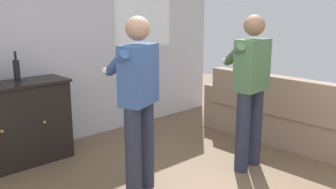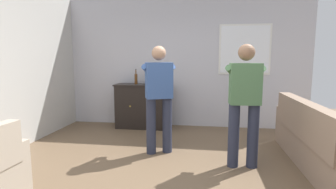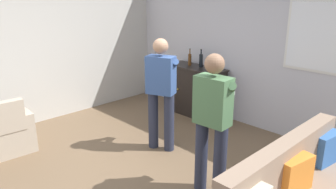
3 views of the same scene
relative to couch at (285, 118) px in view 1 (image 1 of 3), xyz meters
The scene contains 6 objects.
wall_back_with_window 3.02m from the couch, 132.74° to the left, with size 5.20×0.15×2.80m.
couch is the anchor object (origin of this frame).
sideboard_cabinet 3.31m from the couch, 148.70° to the left, with size 1.20×0.49×0.95m.
bottle_liquor_amber 3.34m from the couch, 147.19° to the left, with size 0.07×0.07×0.34m.
person_standing_left 2.31m from the couch, behind, with size 0.52×0.52×1.68m.
person_standing_right 1.15m from the couch, behind, with size 0.56×0.49×1.68m.
Camera 1 is at (-2.35, -1.79, 1.75)m, focal length 40.00 mm.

